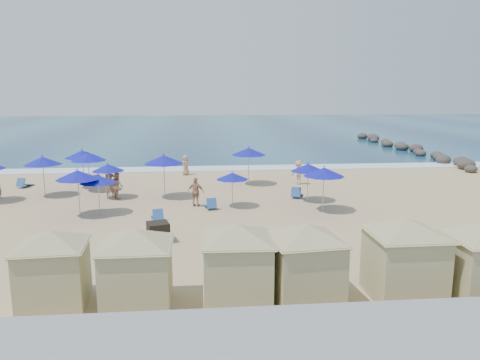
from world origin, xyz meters
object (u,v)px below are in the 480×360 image
at_px(cabana_2, 238,253).
at_px(cabana_4, 405,248).
at_px(cabana_0, 52,259).
at_px(umbrella_7, 164,160).
at_px(umbrella_10, 308,168).
at_px(umbrella_5, 88,157).
at_px(rock_jetty, 407,148).
at_px(beachgoer_5, 110,183).
at_px(beachgoer_2, 196,192).
at_px(umbrella_9, 249,151).
at_px(umbrella_6, 98,179).
at_px(umbrella_8, 232,176).
at_px(cabana_3, 306,253).
at_px(umbrella_12, 108,168).
at_px(beachgoer_4, 186,165).
at_px(umbrella_3, 77,175).
at_px(cabana_1, 136,259).
at_px(umbrella_4, 82,154).
at_px(beachgoer_1, 117,185).
at_px(trash_bin, 158,232).
at_px(beachgoer_3, 298,172).
at_px(umbrella_11, 324,172).

distance_m(cabana_2, cabana_4, 5.30).
bearing_deg(cabana_0, umbrella_7, 80.28).
bearing_deg(umbrella_10, umbrella_5, 162.80).
bearing_deg(rock_jetty, beachgoer_5, -145.36).
bearing_deg(beachgoer_2, rock_jetty, -115.70).
xyz_separation_m(cabana_0, umbrella_9, (8.01, 17.80, 0.84)).
bearing_deg(beachgoer_5, umbrella_6, -109.38).
bearing_deg(umbrella_6, umbrella_10, 8.63).
bearing_deg(umbrella_8, umbrella_7, 146.05).
bearing_deg(rock_jetty, cabana_3, -119.15).
relative_size(umbrella_12, beachgoer_2, 1.31).
distance_m(cabana_3, umbrella_9, 18.25).
bearing_deg(beachgoer_4, umbrella_9, 82.17).
bearing_deg(umbrella_3, beachgoer_4, 65.34).
distance_m(umbrella_8, beachgoer_5, 7.96).
distance_m(umbrella_3, umbrella_8, 8.21).
distance_m(umbrella_6, umbrella_8, 7.21).
relative_size(cabana_1, umbrella_4, 1.65).
bearing_deg(umbrella_10, beachgoer_1, 170.59).
bearing_deg(trash_bin, beachgoer_3, 37.53).
xyz_separation_m(cabana_4, beachgoer_2, (-6.58, 12.46, -0.81)).
bearing_deg(beachgoer_4, umbrella_4, -22.75).
bearing_deg(umbrella_12, cabana_2, -66.13).
bearing_deg(cabana_3, umbrella_4, 120.87).
relative_size(umbrella_5, umbrella_10, 1.11).
xyz_separation_m(rock_jetty, umbrella_4, (-30.07, -16.06, 1.94)).
bearing_deg(umbrella_4, trash_bin, -63.94).
height_order(cabana_2, beachgoer_5, cabana_2).
xyz_separation_m(cabana_1, umbrella_7, (-0.12, 14.69, 0.81)).
relative_size(beachgoer_1, beachgoer_4, 1.03).
distance_m(umbrella_12, beachgoer_1, 1.22).
height_order(trash_bin, umbrella_12, umbrella_12).
bearing_deg(cabana_1, umbrella_4, 107.48).
xyz_separation_m(umbrella_8, beachgoer_4, (-2.82, 10.38, -1.01)).
xyz_separation_m(cabana_0, umbrella_6, (-0.77, 10.79, 0.41)).
relative_size(rock_jetty, umbrella_8, 12.91).
xyz_separation_m(cabana_2, cabana_3, (2.12, -0.10, -0.02)).
xyz_separation_m(rock_jetty, cabana_3, (-19.15, -34.33, 1.22)).
bearing_deg(cabana_1, umbrella_12, 103.17).
xyz_separation_m(trash_bin, cabana_4, (8.23, -6.27, 1.21)).
bearing_deg(beachgoer_2, trash_bin, 95.19).
bearing_deg(umbrella_7, umbrella_12, 177.21).
height_order(cabana_1, umbrella_3, cabana_1).
bearing_deg(beachgoer_3, umbrella_11, -49.55).
relative_size(trash_bin, beachgoer_2, 0.53).
bearing_deg(umbrella_9, umbrella_3, -143.01).
bearing_deg(umbrella_9, rock_jetty, 40.47).
distance_m(umbrella_9, beachgoer_1, 9.19).
bearing_deg(cabana_0, beachgoer_3, 56.86).
relative_size(cabana_2, cabana_3, 1.02).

